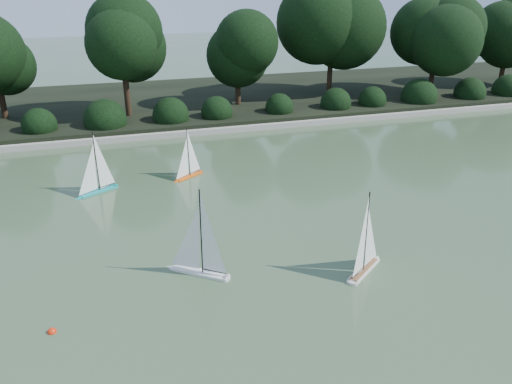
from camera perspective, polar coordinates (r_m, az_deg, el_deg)
The scene contains 10 objects.
ground at distance 8.71m, azimuth 11.49°, elevation -9.58°, with size 80.00×80.00×0.00m, color #33492C.
pond_coping at distance 16.43m, azimuth -3.24°, elevation 7.19°, with size 40.00×0.35×0.18m, color gray.
far_bank at distance 20.20m, azimuth -6.04°, elevation 10.36°, with size 40.00×8.00×0.30m, color black.
tree_line at distance 18.56m, azimuth -1.47°, elevation 17.13°, with size 26.31×3.93×4.39m.
shrub_hedge at distance 17.19m, azimuth -4.00°, elevation 9.14°, with size 29.10×1.10×1.10m.
sailboat_white_a at distance 8.60m, azimuth -7.03°, elevation -7.66°, with size 1.06×0.87×1.67m.
sailboat_white_b at distance 8.85m, azimuth 12.59°, elevation -7.23°, with size 1.02×0.83×1.60m.
sailboat_orange at distance 12.65m, azimuth -7.93°, elevation 2.53°, with size 0.89×0.64×1.34m.
sailboat_teal at distance 12.21m, azimuth -18.01°, elevation 0.93°, with size 1.05×0.70×1.55m.
race_buoy at distance 7.97m, azimuth -22.28°, elevation -14.60°, with size 0.13×0.13×0.13m, color red.
Camera 1 is at (-3.73, -6.33, 4.68)m, focal length 35.00 mm.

